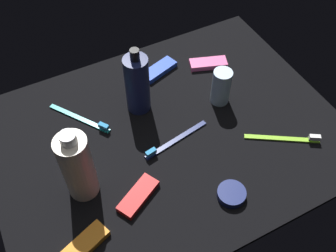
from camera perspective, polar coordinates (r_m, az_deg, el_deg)
The scene contains 12 objects.
ground_plane at distance 95.74cm, azimuth -0.00°, elevation -1.34°, with size 84.00×64.00×1.20cm, color black.
lotion_bottle at distance 95.17cm, azimuth -4.53°, elevation 6.16°, with size 6.01×6.01×18.86cm.
bodywash_bottle at distance 81.32cm, azimuth -13.12°, elevation -5.78°, with size 6.62×6.62×19.48cm.
deodorant_stick at distance 99.66cm, azimuth 7.79°, elevation 5.71°, with size 4.80×4.80×9.97cm, color silver.
toothbrush_lime at distance 97.96cm, azimuth 17.00°, elevation -1.70°, with size 15.94×10.49×2.10cm.
toothbrush_teal at distance 99.67cm, azimuth -12.36°, elevation 1.00°, with size 11.21×15.49×2.10cm.
toothbrush_navy at distance 93.13cm, azimuth 0.69°, elevation -2.24°, with size 17.93×4.31×2.10cm.
snack_bar_pink at distance 111.86cm, azimuth 5.91°, elevation 9.09°, with size 10.40×4.00×1.50cm, color #E55999.
snack_bar_blue at distance 109.46cm, azimuth -1.32°, elevation 8.25°, with size 10.40×4.00×1.50cm, color blue.
snack_bar_red at distance 85.35cm, azimuth -4.39°, elevation -10.17°, with size 10.40×4.00×1.50cm, color red.
snack_bar_orange at distance 82.22cm, azimuth -12.19°, elevation -16.63°, with size 10.40×4.00×1.50cm, color orange.
cream_tin_left at distance 86.31cm, azimuth 9.27°, elevation -9.78°, with size 6.27×6.27×1.70cm, color navy.
Camera 1 is at (26.56, 51.46, 75.63)cm, focal length 41.65 mm.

